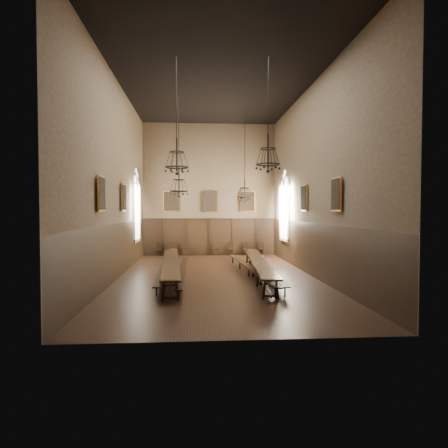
{
  "coord_description": "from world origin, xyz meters",
  "views": [
    {
      "loc": [
        -0.97,
        -18.33,
        3.1
      ],
      "look_at": [
        0.46,
        1.5,
        2.41
      ],
      "focal_mm": 32.0,
      "sensor_mm": 36.0,
      "label": 1
    }
  ],
  "objects": [
    {
      "name": "portrait_left_1",
      "position": [
        -4.38,
        -3.5,
        3.7
      ],
      "size": [
        0.12,
        1.0,
        1.3
      ],
      "color": "orange",
      "rests_on": "wall_left"
    },
    {
      "name": "portrait_back_0",
      "position": [
        -2.6,
        8.88,
        3.7
      ],
      "size": [
        1.1,
        0.12,
        1.4
      ],
      "color": "orange",
      "rests_on": "wall_back"
    },
    {
      "name": "chair_7",
      "position": [
        3.48,
        8.55,
        0.27
      ],
      "size": [
        0.5,
        0.5,
        0.91
      ],
      "rotation": [
        0.0,
        0.0,
        -0.31
      ],
      "color": "black",
      "rests_on": "floor"
    },
    {
      "name": "bench_right_outer",
      "position": [
        2.52,
        0.02,
        0.28
      ],
      "size": [
        0.96,
        9.62,
        0.43
      ],
      "rotation": [
        0.0,
        0.0,
        -0.07
      ],
      "color": "black",
      "rests_on": "floor"
    },
    {
      "name": "table_right",
      "position": [
        1.93,
        -0.21,
        0.4
      ],
      "size": [
        1.38,
        10.16,
        0.79
      ],
      "rotation": [
        0.0,
        0.0,
        -0.07
      ],
      "color": "black",
      "rests_on": "floor"
    },
    {
      "name": "bench_right_inner",
      "position": [
        1.53,
        0.1,
        0.3
      ],
      "size": [
        0.99,
        10.3,
        0.46
      ],
      "rotation": [
        0.0,
        0.0,
        0.07
      ],
      "color": "black",
      "rests_on": "floor"
    },
    {
      "name": "portrait_right_1",
      "position": [
        4.38,
        -3.5,
        3.7
      ],
      "size": [
        0.12,
        1.0,
        1.3
      ],
      "color": "orange",
      "rests_on": "wall_right"
    },
    {
      "name": "wall_front",
      "position": [
        0.0,
        -9.01,
        4.5
      ],
      "size": [
        9.0,
        0.02,
        9.0
      ],
      "primitive_type": "cube",
      "color": "#79634A",
      "rests_on": "ground"
    },
    {
      "name": "chair_1",
      "position": [
        -2.43,
        8.5,
        0.3
      ],
      "size": [
        0.52,
        0.52,
        1.0
      ],
      "rotation": [
        0.0,
        0.0,
        -0.2
      ],
      "color": "black",
      "rests_on": "floor"
    },
    {
      "name": "chair_0",
      "position": [
        -3.45,
        8.59,
        0.28
      ],
      "size": [
        0.53,
        0.53,
        0.94
      ],
      "rotation": [
        0.0,
        0.0,
        -0.34
      ],
      "color": "black",
      "rests_on": "floor"
    },
    {
      "name": "portrait_back_1",
      "position": [
        0.0,
        8.88,
        3.7
      ],
      "size": [
        1.1,
        0.12,
        1.4
      ],
      "color": "orange",
      "rests_on": "wall_back"
    },
    {
      "name": "portrait_back_2",
      "position": [
        2.6,
        8.88,
        3.7
      ],
      "size": [
        1.1,
        0.12,
        1.4
      ],
      "color": "orange",
      "rests_on": "wall_back"
    },
    {
      "name": "wall_back",
      "position": [
        0.0,
        9.01,
        4.5
      ],
      "size": [
        9.0,
        0.02,
        9.0
      ],
      "primitive_type": "cube",
      "color": "#79634A",
      "rests_on": "ground"
    },
    {
      "name": "bench_left_inner",
      "position": [
        -1.55,
        -0.26,
        0.27
      ],
      "size": [
        0.28,
        9.37,
        0.42
      ],
      "rotation": [
        0.0,
        0.0,
        -0.0
      ],
      "color": "black",
      "rests_on": "floor"
    },
    {
      "name": "chandelier_back_right",
      "position": [
        1.65,
        2.7,
        4.17
      ],
      "size": [
        0.78,
        0.78,
        5.37
      ],
      "color": "black",
      "rests_on": "ceiling"
    },
    {
      "name": "chair_5",
      "position": [
        1.42,
        8.58,
        0.27
      ],
      "size": [
        0.45,
        0.45,
        0.88
      ],
      "rotation": [
        0.0,
        0.0,
        -0.16
      ],
      "color": "black",
      "rests_on": "floor"
    },
    {
      "name": "wainscot_panelling",
      "position": [
        0.0,
        0.0,
        1.25
      ],
      "size": [
        9.0,
        18.0,
        2.5
      ],
      "primitive_type": null,
      "color": "black",
      "rests_on": "floor"
    },
    {
      "name": "window_right",
      "position": [
        4.43,
        5.5,
        3.4
      ],
      "size": [
        0.2,
        2.2,
        4.6
      ],
      "primitive_type": null,
      "color": "white",
      "rests_on": "wall_right"
    },
    {
      "name": "bench_left_outer",
      "position": [
        -2.5,
        0.19,
        0.26
      ],
      "size": [
        0.58,
        9.11,
        0.41
      ],
      "rotation": [
        0.0,
        0.0,
        0.03
      ],
      "color": "black",
      "rests_on": "floor"
    },
    {
      "name": "window_left",
      "position": [
        -4.43,
        5.5,
        3.4
      ],
      "size": [
        0.2,
        2.2,
        4.6
      ],
      "primitive_type": null,
      "color": "white",
      "rests_on": "wall_left"
    },
    {
      "name": "chandelier_front_left",
      "position": [
        -1.68,
        -2.73,
        5.03
      ],
      "size": [
        0.91,
        0.91,
        4.4
      ],
      "color": "black",
      "rests_on": "ceiling"
    },
    {
      "name": "portrait_right_0",
      "position": [
        4.38,
        1.0,
        3.7
      ],
      "size": [
        0.12,
        1.0,
        1.3
      ],
      "color": "orange",
      "rests_on": "wall_right"
    },
    {
      "name": "portrait_left_0",
      "position": [
        -4.38,
        1.0,
        3.7
      ],
      "size": [
        0.12,
        1.0,
        1.3
      ],
      "color": "orange",
      "rests_on": "wall_left"
    },
    {
      "name": "chair_2",
      "position": [
        -1.62,
        8.49,
        0.27
      ],
      "size": [
        0.42,
        0.42,
        0.89
      ],
      "rotation": [
        0.0,
        0.0,
        0.07
      ],
      "color": "black",
      "rests_on": "floor"
    },
    {
      "name": "ceiling",
      "position": [
        0.0,
        0.0,
        9.01
      ],
      "size": [
        9.0,
        18.0,
        0.02
      ],
      "primitive_type": "cube",
      "color": "black",
      "rests_on": "ground"
    },
    {
      "name": "wall_right",
      "position": [
        4.51,
        0.0,
        4.5
      ],
      "size": [
        0.02,
        18.0,
        9.0
      ],
      "primitive_type": "cube",
      "color": "#79634A",
      "rests_on": "ground"
    },
    {
      "name": "table_left",
      "position": [
        -2.08,
        -0.2,
        0.4
      ],
      "size": [
        1.29,
        10.2,
        0.79
      ],
      "rotation": [
        0.0,
        0.0,
        0.06
      ],
      "color": "black",
      "rests_on": "floor"
    },
    {
      "name": "chair_4",
      "position": [
        0.45,
        8.53,
        0.26
      ],
      "size": [
        0.41,
        0.41,
        0.86
      ],
      "rotation": [
        0.0,
        0.0,
        -0.08
      ],
      "color": "black",
      "rests_on": "floor"
    },
    {
      "name": "wall_left",
      "position": [
        -4.51,
        0.0,
        4.5
      ],
      "size": [
        0.02,
        18.0,
        9.0
      ],
      "primitive_type": "cube",
      "color": "#79634A",
      "rests_on": "ground"
    },
    {
      "name": "chair_6",
      "position": [
        2.44,
        8.55,
        0.27
      ],
      "size": [
        0.48,
        0.48,
        0.91
      ],
      "rotation": [
        0.0,
        0.0,
        -0.24
      ],
      "color": "black",
      "rests_on": "floor"
    },
    {
      "name": "chandelier_front_right",
      "position": [
        1.84,
        -3.0,
        5.13
      ],
      "size": [
        0.95,
        0.95,
        4.3
      ],
      "color": "black",
      "rests_on": "ceiling"
    },
    {
      "name": "floor",
      "position": [
        0.0,
        0.0,
        -0.01
      ],
      "size": [
        9.0,
        18.0,
        0.02
      ],
      "primitive_type": "cube",
      "color": "black",
      "rests_on": "ground"
    },
    {
      "name": "chandelier_back_left",
      "position": [
        -1.81,
        2.44,
        4.39
      ],
      "size": [
        0.92,
        0.92,
        5.09
      ],
      "color": "black",
      "rests_on": "ceiling"
    }
  ]
}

